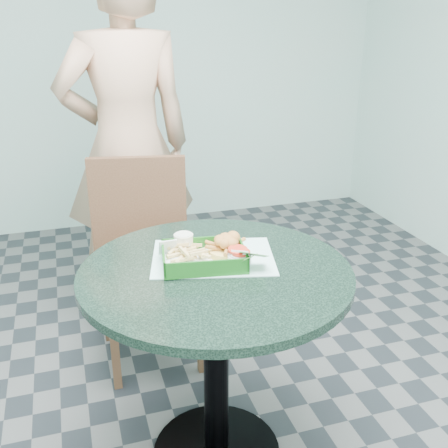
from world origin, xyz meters
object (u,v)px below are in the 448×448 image
object	(u,v)px
cafe_table	(216,319)
diner_person	(125,105)
crab_sandwich	(225,249)
sauce_ramekin	(179,245)
dining_chair	(144,246)
food_basket	(204,265)

from	to	relation	value
cafe_table	diner_person	size ratio (longest dim) A/B	0.39
crab_sandwich	diner_person	bearing A→B (deg)	99.33
crab_sandwich	cafe_table	bearing A→B (deg)	-126.44
cafe_table	sauce_ramekin	xyz separation A→B (m)	(-0.09, 0.14, 0.22)
dining_chair	diner_person	xyz separation A→B (m)	(-0.00, 0.36, 0.59)
diner_person	sauce_ramekin	distance (m)	1.04
sauce_ramekin	dining_chair	bearing A→B (deg)	92.88
diner_person	food_basket	bearing A→B (deg)	88.83
diner_person	sauce_ramekin	xyz separation A→B (m)	(0.03, -0.99, -0.33)
cafe_table	crab_sandwich	bearing A→B (deg)	53.56
sauce_ramekin	crab_sandwich	bearing A→B (deg)	-25.97
dining_chair	crab_sandwich	xyz separation A→B (m)	(0.17, -0.70, 0.27)
cafe_table	diner_person	world-z (taller)	diner_person
dining_chair	diner_person	bearing A→B (deg)	101.67
dining_chair	food_basket	bearing A→B (deg)	-71.72
crab_sandwich	sauce_ramekin	bearing A→B (deg)	154.03
dining_chair	crab_sandwich	distance (m)	0.77
diner_person	food_basket	size ratio (longest dim) A/B	8.45
crab_sandwich	sauce_ramekin	world-z (taller)	crab_sandwich
diner_person	sauce_ramekin	bearing A→B (deg)	86.00
dining_chair	food_basket	xyz separation A→B (m)	(0.09, -0.73, 0.23)
dining_chair	crab_sandwich	bearing A→B (deg)	-64.87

